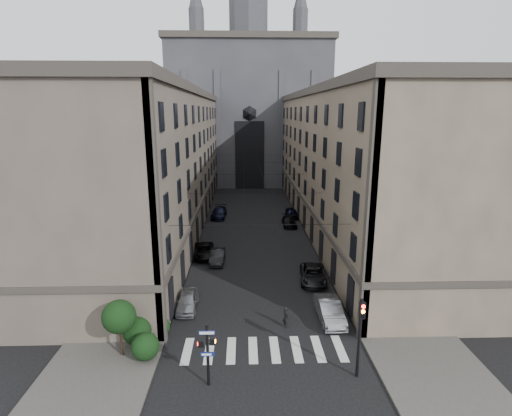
{
  "coord_description": "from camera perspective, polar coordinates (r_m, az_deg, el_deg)",
  "views": [
    {
      "loc": [
        -1.31,
        -19.32,
        15.96
      ],
      "look_at": [
        -0.37,
        10.65,
        8.67
      ],
      "focal_mm": 28.0,
      "sensor_mm": 36.0,
      "label": 1
    }
  ],
  "objects": [
    {
      "name": "car_right_near",
      "position": [
        32.69,
        10.48,
        -14.21
      ],
      "size": [
        1.8,
        4.9,
        1.6
      ],
      "primitive_type": "imported",
      "rotation": [
        0.0,
        0.0,
        0.02
      ],
      "color": "gray",
      "rests_on": "ground"
    },
    {
      "name": "pedestrian",
      "position": [
        31.4,
        4.25,
        -15.23
      ],
      "size": [
        0.58,
        0.69,
        1.63
      ],
      "primitive_type": "imported",
      "rotation": [
        0.0,
        0.0,
        1.95
      ],
      "color": "black",
      "rests_on": "ground"
    },
    {
      "name": "car_right_far",
      "position": [
        61.79,
        5.12,
        -0.67
      ],
      "size": [
        1.81,
        4.26,
        1.44
      ],
      "primitive_type": "imported",
      "rotation": [
        0.0,
        0.0,
        0.03
      ],
      "color": "black",
      "rests_on": "ground"
    },
    {
      "name": "car_left_far",
      "position": [
        61.68,
        -5.3,
        -0.66
      ],
      "size": [
        2.47,
        5.39,
        1.53
      ],
      "primitive_type": "imported",
      "rotation": [
        0.0,
        0.0,
        -0.06
      ],
      "color": "black",
      "rests_on": "ground"
    },
    {
      "name": "car_right_midfar",
      "position": [
        57.1,
        4.75,
        -1.93
      ],
      "size": [
        1.84,
        4.53,
        1.31
      ],
      "primitive_type": "imported",
      "rotation": [
        0.0,
        0.0,
        -0.0
      ],
      "color": "black",
      "rests_on": "ground"
    },
    {
      "name": "sidewalk_left",
      "position": [
        58.29,
        -10.81,
        -2.4
      ],
      "size": [
        7.0,
        80.0,
        0.15
      ],
      "primitive_type": "cube",
      "color": "#383533",
      "rests_on": "ground"
    },
    {
      "name": "tram_wires",
      "position": [
        55.66,
        -0.43,
        4.66
      ],
      "size": [
        14.0,
        60.0,
        0.43
      ],
      "color": "black",
      "rests_on": "ground"
    },
    {
      "name": "pedestrian_signal_left",
      "position": [
        24.99,
        -6.96,
        -19.53
      ],
      "size": [
        1.02,
        0.38,
        4.0
      ],
      "color": "black",
      "rests_on": "ground"
    },
    {
      "name": "zebra_crossing",
      "position": [
        29.12,
        1.14,
        -19.56
      ],
      "size": [
        11.0,
        3.2,
        0.01
      ],
      "primitive_type": "cube",
      "color": "beige",
      "rests_on": "ground"
    },
    {
      "name": "car_left_midfar",
      "position": [
        45.48,
        -7.4,
        -6.07
      ],
      "size": [
        2.95,
        5.29,
        1.4
      ],
      "primitive_type": "imported",
      "rotation": [
        0.0,
        0.0,
        0.13
      ],
      "color": "black",
      "rests_on": "ground"
    },
    {
      "name": "sidewalk_right",
      "position": [
        58.76,
        9.87,
        -2.23
      ],
      "size": [
        7.0,
        80.0,
        0.15
      ],
      "primitive_type": "cube",
      "color": "#383533",
      "rests_on": "ground"
    },
    {
      "name": "shrub_cluster",
      "position": [
        29.11,
        -16.98,
        -16.1
      ],
      "size": [
        3.9,
        4.4,
        3.9
      ],
      "color": "black",
      "rests_on": "sidewalk_left"
    },
    {
      "name": "car_left_near",
      "position": [
        34.3,
        -9.78,
        -12.96
      ],
      "size": [
        1.73,
        4.18,
        1.41
      ],
      "primitive_type": "imported",
      "rotation": [
        0.0,
        0.0,
        0.02
      ],
      "color": "gray",
      "rests_on": "ground"
    },
    {
      "name": "traffic_light_right",
      "position": [
        25.69,
        14.67,
        -16.39
      ],
      "size": [
        0.34,
        0.5,
        5.2
      ],
      "color": "black",
      "rests_on": "ground"
    },
    {
      "name": "gothic_tower",
      "position": [
        94.31,
        -1.04,
        14.78
      ],
      "size": [
        35.0,
        23.0,
        58.0
      ],
      "color": "#2D2D33",
      "rests_on": "ground"
    },
    {
      "name": "ground",
      "position": [
        25.1,
        1.79,
        -25.84
      ],
      "size": [
        260.0,
        260.0,
        0.0
      ],
      "primitive_type": "plane",
      "color": "black",
      "rests_on": "ground"
    },
    {
      "name": "car_right_midnear",
      "position": [
        39.16,
        8.13,
        -9.39
      ],
      "size": [
        2.95,
        5.42,
        1.44
      ],
      "primitive_type": "imported",
      "rotation": [
        0.0,
        0.0,
        -0.11
      ],
      "color": "black",
      "rests_on": "ground"
    },
    {
      "name": "car_left_midnear",
      "position": [
        43.65,
        -5.52,
        -6.88
      ],
      "size": [
        1.58,
        4.24,
        1.39
      ],
      "primitive_type": "imported",
      "rotation": [
        0.0,
        0.0,
        -0.03
      ],
      "color": "black",
      "rests_on": "ground"
    },
    {
      "name": "building_right",
      "position": [
        57.64,
        13.13,
        6.72
      ],
      "size": [
        13.6,
        60.6,
        18.85
      ],
      "color": "brown",
      "rests_on": "ground"
    },
    {
      "name": "building_left",
      "position": [
        57.02,
        -14.17,
        6.59
      ],
      "size": [
        13.6,
        60.6,
        18.85
      ],
      "color": "#4E463C",
      "rests_on": "ground"
    }
  ]
}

